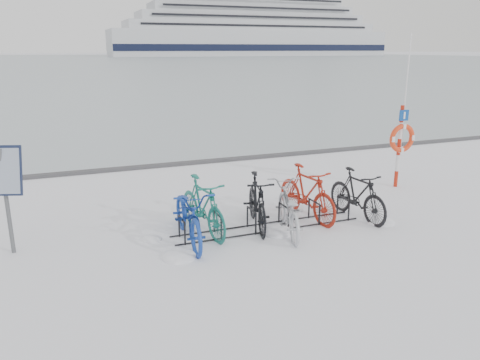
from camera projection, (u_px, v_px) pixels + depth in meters
ground at (268, 228)px, 9.61m from camera, size 900.00×900.00×0.00m
ice_sheet at (66, 60)px, 148.75m from camera, size 400.00×298.00×0.02m
quay_edge at (191, 163)px, 14.89m from camera, size 400.00×0.25×0.10m
bike_rack at (268, 220)px, 9.56m from camera, size 4.00×0.48×0.46m
info_board at (3, 177)px, 8.06m from camera, size 0.70×0.44×1.97m
lifebuoy_station at (402, 138)px, 12.09m from camera, size 0.76×0.22×3.93m
cruise_ferry at (251, 30)px, 233.97m from camera, size 141.29×26.64×46.42m
bike_0 at (189, 213)px, 8.85m from camera, size 0.85×2.17×1.12m
bike_1 at (203, 205)px, 9.25m from camera, size 0.84×1.99×1.16m
bike_2 at (257, 200)px, 9.55m from camera, size 0.95×1.95×1.13m
bike_3 at (288, 207)px, 9.31m from camera, size 1.18×2.06×1.02m
bike_4 at (307, 191)px, 10.06m from camera, size 0.82×2.02×1.18m
bike_5 at (358, 193)px, 10.08m from camera, size 0.69×1.87×1.10m
snow_drifts at (272, 234)px, 9.30m from camera, size 5.21×2.06×0.23m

